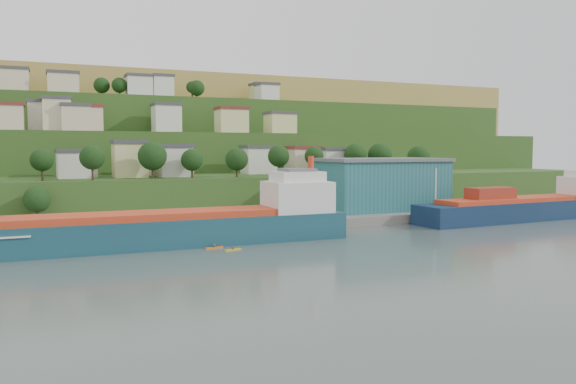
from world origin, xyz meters
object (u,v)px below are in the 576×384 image
cargo_ship_near (173,229)px  kayak_orange (214,247)px  warehouse (380,184)px  cargo_ship_far (529,209)px

cargo_ship_near → kayak_orange: 8.86m
cargo_ship_near → warehouse: size_ratio=2.19×
cargo_ship_far → warehouse: (-30.55, 18.35, 5.90)m
cargo_ship_far → kayak_orange: (-81.33, -8.59, -2.31)m
cargo_ship_near → kayak_orange: cargo_ship_near is taller
warehouse → kayak_orange: warehouse is taller
cargo_ship_near → cargo_ship_far: 87.06m
warehouse → kayak_orange: bearing=-151.2°
cargo_ship_near → warehouse: (56.48, 20.67, 5.62)m
warehouse → cargo_ship_near: bearing=-159.1°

